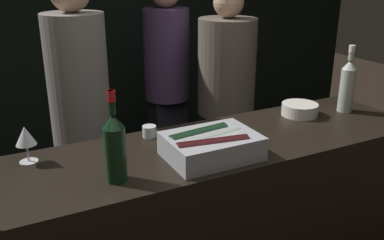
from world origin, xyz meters
name	(u,v)px	position (x,y,z in m)	size (l,w,h in m)	color
wall_back_chalkboard	(70,10)	(0.00, 2.69, 1.40)	(6.40, 0.06, 2.80)	black
ice_bin_with_bottles	(210,145)	(0.01, 0.17, 1.08)	(0.38, 0.28, 0.11)	#9EA0A5
bowl_white	(300,109)	(0.70, 0.42, 1.06)	(0.19, 0.19, 0.06)	silver
wine_glass	(25,137)	(-0.68, 0.47, 1.14)	(0.08, 0.08, 0.16)	silver
candle_votive	(149,131)	(-0.13, 0.50, 1.05)	(0.07, 0.07, 0.05)	silver
white_wine_bottle	(347,84)	(0.96, 0.36, 1.18)	(0.08, 0.08, 0.36)	#9EA899
red_wine_bottle_burgundy	(115,146)	(-0.40, 0.16, 1.17)	(0.08, 0.08, 0.35)	black
person_in_hoodie	(226,92)	(0.80, 1.33, 0.90)	(0.42, 0.42, 1.64)	black
person_blond_tee	(81,114)	(-0.32, 1.07, 0.99)	(0.33, 0.33, 1.76)	black
person_grey_polo	(167,77)	(0.53, 1.79, 0.94)	(0.36, 0.36, 1.69)	black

